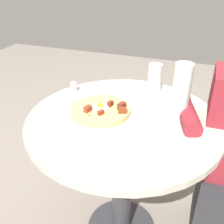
{
  "coord_description": "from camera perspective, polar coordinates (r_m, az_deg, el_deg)",
  "views": [
    {
      "loc": [
        0.27,
        -0.89,
        1.29
      ],
      "look_at": [
        -0.05,
        -0.01,
        0.75
      ],
      "focal_mm": 41.6,
      "sensor_mm": 36.0,
      "label": 1
    }
  ],
  "objects": [
    {
      "name": "knife",
      "position": [
        0.87,
        3.08,
        -9.93
      ],
      "size": [
        0.11,
        0.16,
        0.0
      ],
      "primitive_type": "cube",
      "rotation": [
        0.0,
        0.0,
        2.17
      ],
      "color": "silver",
      "rests_on": "napkin"
    },
    {
      "name": "napkin",
      "position": [
        0.87,
        4.22,
        -9.95
      ],
      "size": [
        0.21,
        0.22,
        0.0
      ],
      "primitive_type": "cube",
      "rotation": [
        0.0,
        0.0,
        2.17
      ],
      "color": "white",
      "rests_on": "dining_table"
    },
    {
      "name": "water_glass",
      "position": [
        1.32,
        9.36,
        7.52
      ],
      "size": [
        0.07,
        0.07,
        0.13
      ],
      "primitive_type": "cylinder",
      "color": "silver",
      "rests_on": "dining_table"
    },
    {
      "name": "breakfast_pizza",
      "position": [
        1.09,
        -2.5,
        0.43
      ],
      "size": [
        0.25,
        0.25,
        0.05
      ],
      "color": "tan",
      "rests_on": "pizza_plate"
    },
    {
      "name": "pepper_shaker",
      "position": [
        1.26,
        15.27,
        3.81
      ],
      "size": [
        0.03,
        0.03,
        0.06
      ],
      "primitive_type": "cylinder",
      "color": "#3F3833",
      "rests_on": "dining_table"
    },
    {
      "name": "salt_shaker",
      "position": [
        1.31,
        -8.41,
        5.47
      ],
      "size": [
        0.03,
        0.03,
        0.05
      ],
      "primitive_type": "cylinder",
      "color": "white",
      "rests_on": "dining_table"
    },
    {
      "name": "pizza_plate",
      "position": [
        1.1,
        -2.58,
        -0.4
      ],
      "size": [
        0.29,
        0.29,
        0.01
      ],
      "primitive_type": "cylinder",
      "color": "white",
      "rests_on": "dining_table"
    },
    {
      "name": "dining_table",
      "position": [
        1.19,
        2.41,
        -8.32
      ],
      "size": [
        0.81,
        0.81,
        0.73
      ],
      "color": "beige",
      "rests_on": "ground_plane"
    },
    {
      "name": "water_bottle",
      "position": [
        1.06,
        14.94,
        4.21
      ],
      "size": [
        0.07,
        0.07,
        0.24
      ],
      "primitive_type": "cylinder",
      "color": "silver",
      "rests_on": "dining_table"
    },
    {
      "name": "fork",
      "position": [
        0.88,
        5.37,
        -9.52
      ],
      "size": [
        0.11,
        0.16,
        0.0
      ],
      "primitive_type": "cube",
      "rotation": [
        0.0,
        0.0,
        2.17
      ],
      "color": "silver",
      "rests_on": "napkin"
    },
    {
      "name": "bread_plate",
      "position": [
        1.2,
        9.24,
        2.02
      ],
      "size": [
        0.17,
        0.17,
        0.01
      ],
      "primitive_type": "cylinder",
      "color": "white",
      "rests_on": "dining_table"
    }
  ]
}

